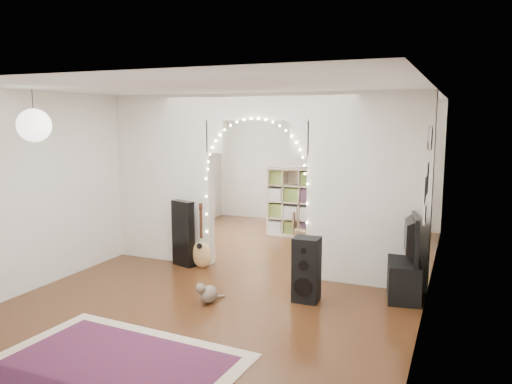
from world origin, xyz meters
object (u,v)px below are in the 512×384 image
at_px(floor_speaker, 306,270).
at_px(dining_chair_left, 278,219).
at_px(dining_chair_right, 312,224).
at_px(media_console, 403,276).
at_px(bookcase, 301,202).
at_px(dining_table, 319,195).
at_px(acoustic_guitar, 201,244).

xyz_separation_m(floor_speaker, dining_chair_left, (-1.77, 3.77, -0.19)).
bearing_deg(dining_chair_left, dining_chair_right, -46.39).
relative_size(media_console, bookcase, 0.73).
bearing_deg(dining_table, dining_chair_left, -139.19).
relative_size(floor_speaker, bookcase, 0.61).
bearing_deg(dining_chair_left, acoustic_guitar, -112.40).
distance_m(media_console, dining_table, 4.23).
xyz_separation_m(floor_speaker, media_console, (1.12, 0.74, -0.17)).
relative_size(dining_table, dining_chair_left, 2.45).
bearing_deg(dining_table, bookcase, -93.34).
relative_size(acoustic_guitar, dining_table, 0.71).
relative_size(acoustic_guitar, bookcase, 0.64).
bearing_deg(dining_chair_right, dining_chair_left, 168.54).
bearing_deg(floor_speaker, dining_chair_left, 113.95).
distance_m(floor_speaker, bookcase, 3.54).
bearing_deg(dining_table, acoustic_guitar, -101.79).
bearing_deg(bookcase, acoustic_guitar, -118.14).
height_order(acoustic_guitar, dining_chair_left, acoustic_guitar).
relative_size(acoustic_guitar, floor_speaker, 1.04).
height_order(floor_speaker, dining_chair_left, floor_speaker).
height_order(acoustic_guitar, dining_chair_right, acoustic_guitar).
xyz_separation_m(floor_speaker, dining_table, (-1.05, 4.35, 0.26)).
distance_m(acoustic_guitar, dining_chair_left, 3.04).
distance_m(bookcase, dining_chair_right, 0.48).
bearing_deg(acoustic_guitar, dining_chair_right, 61.59).
relative_size(floor_speaker, media_console, 0.84).
xyz_separation_m(floor_speaker, bookcase, (-1.14, 3.34, 0.27)).
relative_size(floor_speaker, dining_chair_left, 1.67).
distance_m(floor_speaker, media_console, 1.35).
bearing_deg(acoustic_guitar, dining_chair_left, 80.19).
distance_m(floor_speaker, dining_chair_right, 3.45).
bearing_deg(floor_speaker, acoustic_guitar, 157.94).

